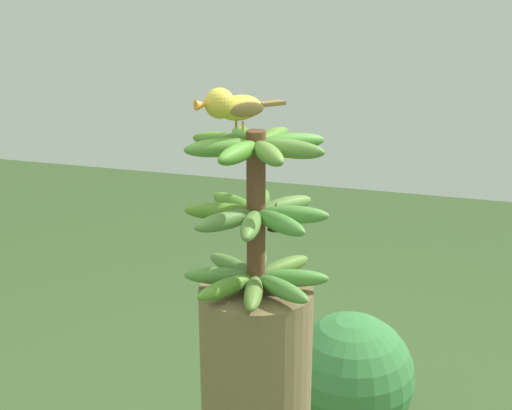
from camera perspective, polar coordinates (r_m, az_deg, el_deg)
banana_bunch at (r=1.42m, az=0.02°, el=-0.66°), size 0.31×0.31×0.34m
perched_bird at (r=1.37m, az=-2.06°, el=8.15°), size 0.15×0.16×0.09m
tropical_shrub at (r=2.52m, az=7.71°, el=-13.75°), size 0.45×0.45×0.51m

